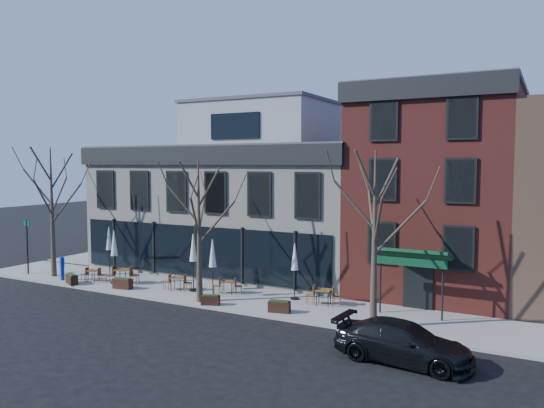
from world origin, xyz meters
The scene contains 25 objects.
ground centered at (0.00, 0.00, 0.00)m, with size 120.00×120.00×0.00m, color black.
sidewalk_front centered at (3.25, -2.15, 0.07)m, with size 33.50×4.70×0.15m, color gray.
sidewalk_side centered at (-11.25, 6.00, 0.07)m, with size 4.50×12.00×0.15m, color gray.
corner_building centered at (0.07, 5.07, 4.72)m, with size 18.39×10.39×11.10m.
red_brick_building centered at (13.00, 4.98, 5.64)m, with size 8.20×11.78×11.18m.
tree_corner centered at (-8.49, -3.20, 4.25)m, with size 3.93×3.98×7.92m.
tree_mid centered at (3.01, -3.90, 3.79)m, with size 3.50×3.55×7.04m.
tree_right centered at (12.01, -3.90, 4.02)m, with size 3.72×3.77×7.48m.
sign_pole centered at (-10.50, -3.50, 2.07)m, with size 0.50×0.10×3.40m.
parked_sedan centered at (14.02, -6.86, 0.72)m, with size 2.01×4.95×1.44m, color black.
call_box centered at (-7.09, -3.76, 0.93)m, with size 0.30×0.29×1.47m.
cafe_set_0 centered at (-5.21, -3.14, 0.57)m, with size 1.58×0.73×0.81m.
cafe_set_1 centered at (-3.25, -2.77, 0.68)m, with size 2.02×1.09×1.04m.
cafe_set_2 centered at (0.54, -2.55, 0.59)m, with size 1.69×0.87×0.87m.
cafe_set_3 centered at (3.38, -1.88, 0.58)m, with size 1.60×0.97×0.83m.
cafe_set_5 centered at (8.78, -1.61, 0.63)m, with size 1.83×0.83×0.94m.
umbrella_0 centered at (-5.52, -1.51, 2.32)m, with size 0.49×0.49×3.08m.
umbrella_1 centered at (-3.71, -2.92, 2.33)m, with size 0.49×0.49×3.09m.
umbrella_2 centered at (1.43, -2.27, 2.36)m, with size 0.50×0.50×3.14m.
umbrella_3 centered at (3.13, -2.91, 2.29)m, with size 0.49×0.49×3.04m.
umbrella_4 centered at (7.04, -1.26, 2.18)m, with size 0.46×0.46×2.88m.
planter_0 centered at (-5.80, -4.20, 0.44)m, with size 1.12×0.81×0.59m.
planter_1 centered at (-2.38, -3.69, 0.45)m, with size 1.12×0.58×0.60m.
planter_2 centered at (3.87, -4.20, 0.40)m, with size 0.98×0.66×0.51m.
planter_3 centered at (7.45, -3.77, 0.43)m, with size 1.08×0.60×0.57m.
Camera 1 is at (18.56, -25.33, 7.08)m, focal length 35.00 mm.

